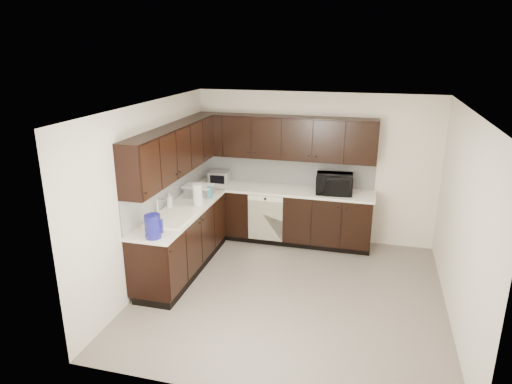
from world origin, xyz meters
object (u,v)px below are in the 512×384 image
(sink, at_px, (172,222))
(toaster_oven, at_px, (219,177))
(blue_pitcher, at_px, (153,227))
(storage_bin, at_px, (199,191))
(microwave, at_px, (334,184))

(sink, height_order, toaster_oven, sink)
(toaster_oven, distance_m, blue_pitcher, 2.41)
(toaster_oven, relative_size, storage_bin, 0.80)
(toaster_oven, xyz_separation_m, storage_bin, (-0.09, -0.73, -0.02))
(storage_bin, xyz_separation_m, blue_pitcher, (0.07, -1.68, 0.07))
(storage_bin, bearing_deg, sink, -90.00)
(sink, xyz_separation_m, blue_pitcher, (0.07, -0.69, 0.21))
(toaster_oven, relative_size, blue_pitcher, 1.14)
(toaster_oven, bearing_deg, blue_pitcher, -96.09)
(sink, distance_m, toaster_oven, 1.73)
(microwave, distance_m, toaster_oven, 1.96)
(toaster_oven, height_order, blue_pitcher, blue_pitcher)
(sink, distance_m, storage_bin, 1.00)
(sink, relative_size, blue_pitcher, 2.74)
(microwave, xyz_separation_m, toaster_oven, (-1.96, 0.06, -0.05))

